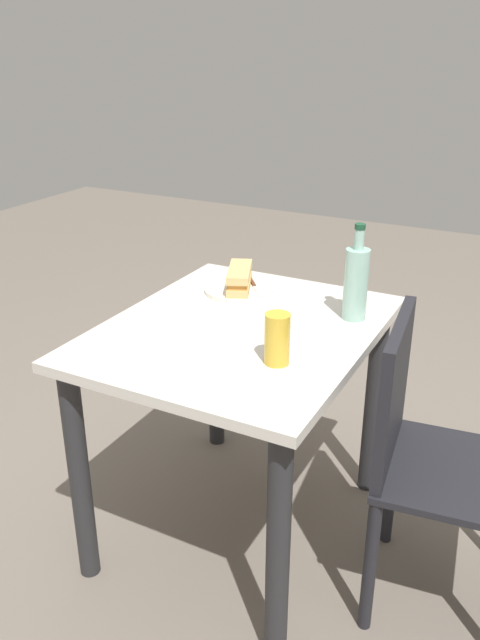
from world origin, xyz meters
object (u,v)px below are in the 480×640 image
dining_table (240,368)px  baguette_sandwich_near (239,278)px  beer_glass (277,339)px  plate_near (239,290)px  knife_near (254,286)px  water_bottle (356,282)px  chair_far (426,452)px

dining_table → baguette_sandwich_near: baguette_sandwich_near is taller
dining_table → beer_glass: bearing=49.9°
plate_near → knife_near: (-0.03, 0.04, 0.01)m
knife_near → water_bottle: (0.06, 0.36, 0.10)m
knife_near → beer_glass: beer_glass is taller
baguette_sandwich_near → beer_glass: (0.41, 0.32, 0.02)m
knife_near → chair_far: bearing=66.6°
dining_table → chair_far: 0.58m
baguette_sandwich_near → beer_glass: 0.52m
plate_near → baguette_sandwich_near: size_ratio=1.09×
plate_near → water_bottle: bearing=85.1°
dining_table → baguette_sandwich_near: 0.33m
dining_table → knife_near: size_ratio=6.11×
beer_glass → chair_far: bearing=111.8°
chair_far → water_bottle: bearing=-126.9°
dining_table → beer_glass: 0.32m
dining_table → water_bottle: (-0.21, 0.27, 0.25)m
dining_table → beer_glass: (0.16, 0.19, 0.20)m
dining_table → chair_far: bearing=89.0°
knife_near → beer_glass: 0.52m
dining_table → water_bottle: size_ratio=3.14×
dining_table → water_bottle: water_bottle is taller
dining_table → knife_near: bearing=-161.9°
baguette_sandwich_near → beer_glass: bearing=38.3°
chair_far → baguette_sandwich_near: size_ratio=4.02×
knife_near → plate_near: bearing=-54.3°
baguette_sandwich_near → knife_near: baguette_sandwich_near is taller
dining_table → plate_near: 0.31m
beer_glass → plate_near: bearing=-141.7°
water_bottle → beer_glass: 0.38m
knife_near → water_bottle: water_bottle is taller
plate_near → chair_far: bearing=69.9°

